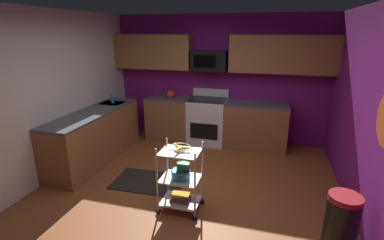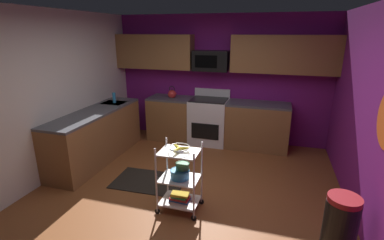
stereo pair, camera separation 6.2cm
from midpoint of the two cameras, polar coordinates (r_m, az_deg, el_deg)
floor at (r=4.24m, az=-1.86°, el=-15.12°), size 4.40×4.80×0.04m
wall_back at (r=6.01m, az=5.07°, el=8.18°), size 4.52×0.06×2.60m
wall_left at (r=4.85m, az=-28.08°, el=3.95°), size 0.06×4.80×2.60m
wall_right at (r=3.71m, az=32.84°, el=-0.45°), size 0.06×4.80×2.60m
counter_run at (r=5.57m, az=-5.38°, el=-1.48°), size 3.65×2.78×0.92m
oven_range at (r=5.92m, az=2.83°, el=-0.10°), size 0.76×0.65×1.10m
upper_cabinets at (r=5.75m, az=5.18°, el=13.28°), size 4.40×0.33×0.70m
microwave at (r=5.77m, az=3.25°, el=11.85°), size 0.70×0.39×0.40m
rolling_cart at (r=3.72m, az=-2.85°, el=-11.69°), size 0.56×0.40×0.91m
fruit_bowl at (r=3.54m, az=-2.95°, el=-5.68°), size 0.27×0.27×0.07m
mixing_bowl_large at (r=3.69m, az=-2.79°, el=-10.79°), size 0.25×0.25×0.11m
mixing_bowl_small at (r=3.67m, az=-2.28°, el=-9.23°), size 0.18×0.18×0.08m
book_stack at (r=3.86m, az=-2.78°, el=-15.26°), size 0.26×0.17×0.10m
kettle at (r=6.01m, az=-4.64°, el=5.24°), size 0.21×0.18×0.26m
dish_soap_bottle at (r=5.75m, az=-16.02°, el=4.29°), size 0.06×0.06×0.20m
trash_can at (r=3.53m, az=27.36°, el=-17.98°), size 0.34×0.42×0.66m
floor_rug at (r=4.60m, az=-9.04°, el=-12.16°), size 1.12×0.74×0.01m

